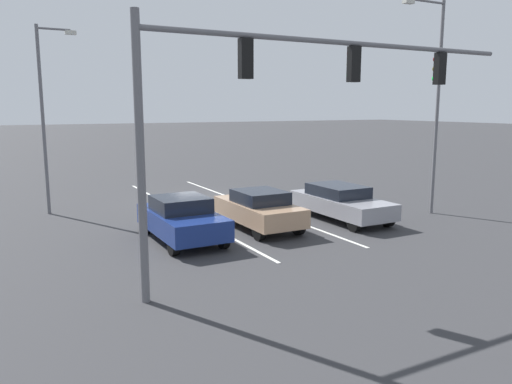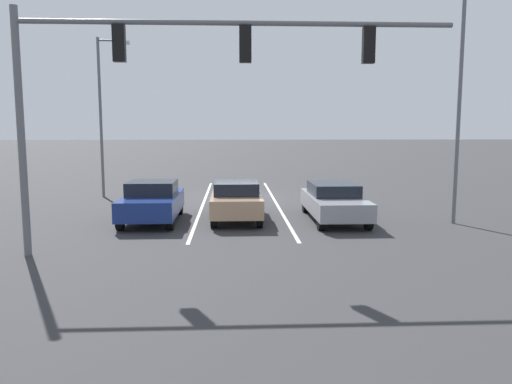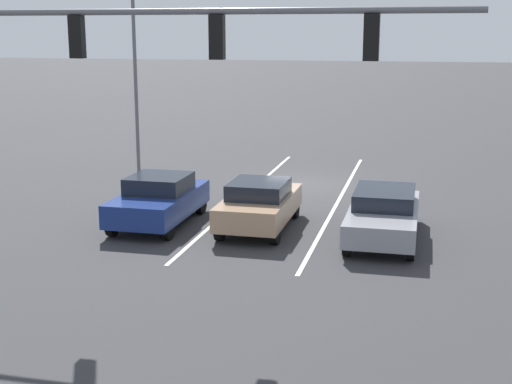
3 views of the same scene
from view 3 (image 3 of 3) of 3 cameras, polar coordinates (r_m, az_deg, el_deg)
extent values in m
plane|color=#333335|center=(27.57, 3.75, 0.59)|extent=(240.00, 240.00, 0.00)
cube|color=silver|center=(25.17, 6.65, -0.63)|extent=(0.12, 16.48, 0.01)
cube|color=silver|center=(25.77, -0.78, -0.23)|extent=(0.12, 16.48, 0.01)
cube|color=tan|center=(21.25, 0.28, -1.18)|extent=(1.85, 4.12, 0.66)
cube|color=black|center=(21.03, 0.23, 0.25)|extent=(1.63, 1.88, 0.46)
cube|color=red|center=(23.00, 3.00, 0.31)|extent=(0.24, 0.06, 0.12)
cube|color=red|center=(23.27, -0.13, 0.47)|extent=(0.24, 0.06, 0.12)
cylinder|color=black|center=(19.78, 1.55, -3.24)|extent=(0.22, 0.68, 0.68)
cylinder|color=black|center=(20.15, -2.88, -2.94)|extent=(0.22, 0.68, 0.68)
cylinder|color=black|center=(22.57, 3.10, -1.24)|extent=(0.22, 0.68, 0.68)
cylinder|color=black|center=(22.89, -0.81, -1.02)|extent=(0.22, 0.68, 0.68)
cube|color=navy|center=(21.93, -7.79, -0.88)|extent=(1.95, 4.20, 0.69)
cube|color=black|center=(21.88, -7.75, 0.69)|extent=(1.71, 1.81, 0.50)
cube|color=red|center=(23.56, -4.45, 0.58)|extent=(0.24, 0.06, 0.12)
cube|color=red|center=(24.01, -7.55, 0.74)|extent=(0.24, 0.06, 0.12)
cylinder|color=black|center=(20.34, -7.09, -2.94)|extent=(0.22, 0.64, 0.64)
cylinder|color=black|center=(20.98, -11.42, -2.62)|extent=(0.22, 0.64, 0.64)
cylinder|color=black|center=(23.14, -4.44, -0.96)|extent=(0.22, 0.64, 0.64)
cylinder|color=black|center=(23.70, -8.33, -0.73)|extent=(0.22, 0.64, 0.64)
cube|color=gray|center=(20.52, 10.15, -2.02)|extent=(1.89, 4.74, 0.63)
cube|color=black|center=(20.65, 10.26, -0.40)|extent=(1.66, 2.33, 0.45)
cube|color=red|center=(22.73, 12.20, -0.27)|extent=(0.24, 0.06, 0.12)
cube|color=red|center=(22.79, 8.88, -0.10)|extent=(0.24, 0.06, 0.12)
cylinder|color=black|center=(18.84, 12.25, -4.45)|extent=(0.22, 0.62, 0.62)
cylinder|color=black|center=(18.93, 7.31, -4.17)|extent=(0.22, 0.62, 0.62)
cylinder|color=black|center=(22.33, 12.50, -1.76)|extent=(0.22, 0.62, 0.62)
cylinder|color=black|center=(22.40, 8.33, -1.54)|extent=(0.22, 0.62, 0.62)
cylinder|color=slate|center=(15.81, -3.88, 14.22)|extent=(11.52, 0.14, 0.14)
cube|color=black|center=(15.14, 9.23, 12.10)|extent=(0.32, 0.22, 0.95)
sphere|color=#4C0C0C|center=(15.30, 9.31, 13.17)|extent=(0.20, 0.20, 0.20)
sphere|color=#4C420C|center=(15.30, 9.27, 12.10)|extent=(0.20, 0.20, 0.20)
sphere|color=#19D83F|center=(15.31, 9.23, 11.04)|extent=(0.20, 0.20, 0.20)
cube|color=black|center=(15.75, -3.14, 12.26)|extent=(0.32, 0.22, 0.95)
sphere|color=#4C0C0C|center=(15.90, -2.98, 13.29)|extent=(0.20, 0.20, 0.20)
sphere|color=#4C420C|center=(15.90, -2.97, 12.26)|extent=(0.20, 0.20, 0.20)
sphere|color=#19D83F|center=(15.91, -2.96, 11.24)|extent=(0.20, 0.20, 0.20)
cube|color=black|center=(16.99, -14.13, 11.93)|extent=(0.32, 0.22, 0.95)
sphere|color=#4C0C0C|center=(17.13, -13.93, 12.90)|extent=(0.20, 0.20, 0.20)
sphere|color=#4C420C|center=(17.13, -13.88, 11.95)|extent=(0.20, 0.20, 0.20)
sphere|color=#19D83F|center=(17.14, -13.83, 11.00)|extent=(0.20, 0.20, 0.20)
cylinder|color=slate|center=(29.04, -9.61, 8.84)|extent=(0.14, 0.14, 7.81)
camera|label=1|loc=(14.10, -59.20, 1.32)|focal=35.00mm
camera|label=2|loc=(5.58, -55.05, -17.50)|focal=35.00mm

